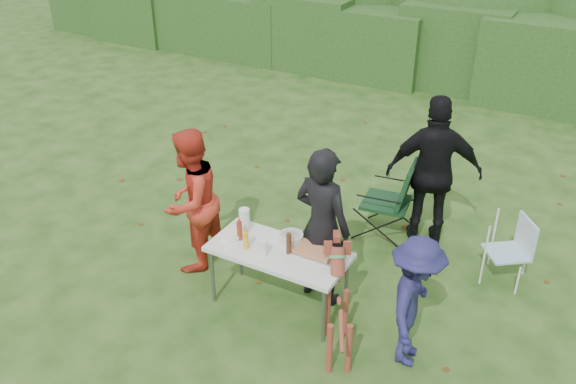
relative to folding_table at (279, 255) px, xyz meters
The scene contains 19 objects.
ground 0.77m from the folding_table, behind, with size 80.00×80.00×0.00m, color #1E4211.
hedge_row 8.06m from the folding_table, 92.50° to the left, with size 22.00×1.40×1.70m, color #23471C.
folding_table is the anchor object (origin of this frame).
person_cook 0.55m from the folding_table, 50.10° to the left, with size 0.67×0.44×1.84m, color black.
person_red_jacket 1.32m from the folding_table, behind, with size 0.86×0.67×1.76m, color red.
person_black_puffy 2.32m from the folding_table, 63.71° to the left, with size 1.16×0.48×1.98m, color black.
child 1.53m from the folding_table, ahead, with size 0.90×0.52×1.40m, color #1F1E51.
dog 0.96m from the folding_table, 21.81° to the right, with size 1.04×0.42×0.99m, color brown, non-canonical shape.
camping_chair 2.02m from the folding_table, 76.32° to the left, with size 0.67×0.67×1.07m, color #14371B, non-canonical shape.
lawn_chair 2.69m from the folding_table, 39.61° to the left, with size 0.48×0.48×0.81m, color #529FC0, non-canonical shape.
food_tray 0.40m from the folding_table, 20.94° to the left, with size 0.45×0.30×0.02m, color #B7B7BA.
focaccia_bread 0.40m from the folding_table, 20.94° to the left, with size 0.40×0.26×0.04m, color #C47F51.
mustard_bottle 0.38m from the folding_table, 157.47° to the right, with size 0.06×0.06×0.20m, color gold.
ketchup_bottle 0.50m from the folding_table, behind, with size 0.06×0.06×0.22m, color maroon.
beer_bottle 0.21m from the folding_table, ahead, with size 0.06×0.06×0.24m, color #47230F.
paper_towel_roll 0.59m from the folding_table, 161.75° to the left, with size 0.12×0.12×0.26m, color white.
cup_stack 0.23m from the folding_table, 123.30° to the right, with size 0.08×0.08×0.18m, color white.
pasta_bowl 0.24m from the folding_table, 79.43° to the left, with size 0.26×0.26×0.10m, color silver.
plate_stack 0.59m from the folding_table, behind, with size 0.24×0.24×0.05m, color white.
Camera 1 is at (3.03, -4.66, 4.41)m, focal length 38.00 mm.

